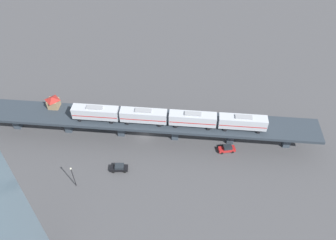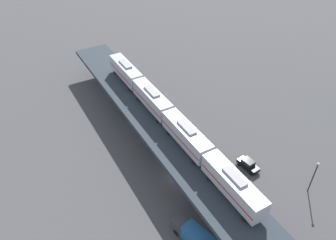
% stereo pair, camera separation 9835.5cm
% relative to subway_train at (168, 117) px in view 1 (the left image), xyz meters
% --- Properties ---
extents(ground_plane, '(400.00, 400.00, 0.00)m').
position_rel_subway_train_xyz_m(ground_plane, '(3.31, 5.93, -9.16)').
color(ground_plane, '#424244').
extents(elevated_viaduct, '(35.31, 90.35, 6.62)m').
position_rel_subway_train_xyz_m(elevated_viaduct, '(3.26, 5.78, -3.45)').
color(elevated_viaduct, '#283039').
rests_on(elevated_viaduct, ground).
extents(subway_train, '(17.44, 48.39, 4.45)m').
position_rel_subway_train_xyz_m(subway_train, '(0.00, 0.00, 0.00)').
color(subway_train, '#ADB2BA').
rests_on(subway_train, elevated_viaduct).
extents(signal_hut, '(4.03, 4.03, 3.40)m').
position_rel_subway_train_xyz_m(signal_hut, '(13.04, 29.19, -0.74)').
color(signal_hut, '#8C7251').
rests_on(signal_hut, elevated_viaduct).
extents(street_car_red, '(2.22, 4.53, 1.89)m').
position_rel_subway_train_xyz_m(street_car_red, '(-6.68, -14.60, -8.23)').
color(street_car_red, '#AD1E1E').
rests_on(street_car_red, ground).
extents(street_car_black, '(2.61, 4.66, 1.89)m').
position_rel_subway_train_xyz_m(street_car_black, '(-7.10, 14.04, -8.23)').
color(street_car_black, black).
rests_on(street_car_black, ground).
extents(delivery_truck, '(2.73, 7.32, 3.20)m').
position_rel_subway_train_xyz_m(delivery_truck, '(11.84, 16.40, -7.40)').
color(delivery_truck, '#333338').
rests_on(delivery_truck, ground).
extents(street_lamp, '(0.44, 0.44, 6.94)m').
position_rel_subway_train_xyz_m(street_lamp, '(-9.60, 24.82, -5.06)').
color(street_lamp, black).
rests_on(street_lamp, ground).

